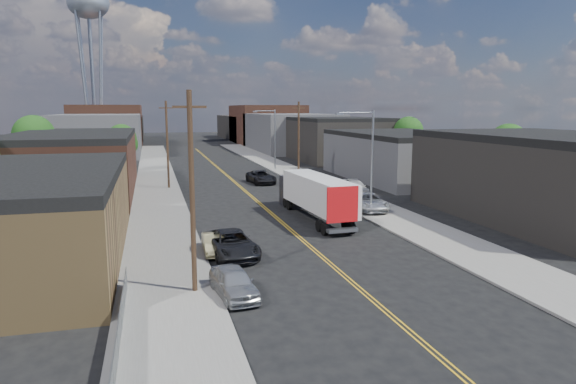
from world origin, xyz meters
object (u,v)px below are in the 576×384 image
water_tower (88,9)px  car_left_b (214,244)px  car_left_a (234,282)px  car_right_lot_c (318,182)px  car_right_lot_a (368,202)px  car_right_lot_b (356,187)px  car_left_c (231,244)px  semi_truck (313,193)px  car_ahead_truck (261,177)px

water_tower → car_left_b: (15.60, -93.10, -30.01)m
water_tower → car_left_b: 99.05m
car_left_a → car_right_lot_c: (14.60, 30.92, 0.20)m
car_right_lot_a → car_right_lot_b: car_right_lot_a is taller
car_left_b → car_left_c: (0.97, -0.90, 0.15)m
water_tower → car_right_lot_c: size_ratio=8.08×
water_tower → car_right_lot_c: 81.90m
car_right_lot_a → car_right_lot_b: bearing=76.7°
car_left_b → car_right_lot_a: 17.88m
semi_truck → car_right_lot_a: bearing=8.2°
water_tower → car_right_lot_b: size_ratio=8.05×
water_tower → car_right_lot_c: (30.20, -70.08, -29.72)m
water_tower → car_right_lot_a: (30.49, -83.21, -29.73)m
water_tower → car_left_b: bearing=-80.5°
water_tower → car_ahead_truck: water_tower is taller
car_right_lot_b → car_ahead_truck: bearing=132.3°
car_left_a → car_right_lot_c: bearing=57.3°
water_tower → car_left_c: size_ratio=6.45×
water_tower → car_left_c: (16.57, -94.00, -29.85)m
car_left_b → car_right_lot_c: bearing=59.2°
car_right_lot_a → car_ahead_truck: 20.54m
car_ahead_truck → car_left_b: bearing=-113.0°
car_right_lot_b → car_ahead_truck: 13.62m
water_tower → semi_truck: bearing=-73.5°
semi_truck → car_left_a: bearing=-123.0°
car_right_lot_b → car_ahead_truck: size_ratio=0.81×
car_right_lot_b → semi_truck: bearing=-122.7°
car_ahead_truck → car_left_a: bearing=-109.5°
car_right_lot_a → car_right_lot_b: (2.51, 8.79, -0.10)m
semi_truck → car_right_lot_b: bearing=47.5°
car_right_lot_c → car_ahead_truck: bearing=105.8°
semi_truck → car_ahead_truck: (-0.00, 20.94, -1.30)m
car_right_lot_b → car_right_lot_c: 5.17m
car_left_a → car_left_b: (0.00, 7.91, -0.09)m
car_left_b → car_right_lot_c: (14.60, 23.02, 0.29)m
car_left_c → car_right_lot_b: car_left_c is taller
car_right_lot_c → car_ahead_truck: 8.47m
car_right_lot_a → car_right_lot_c: size_ratio=1.21×
car_right_lot_a → car_left_c: bearing=-139.6°
water_tower → car_right_lot_b: (33.00, -74.42, -29.83)m
car_right_lot_a → car_right_lot_b: 9.14m
car_left_a → car_right_lot_c: 34.20m
car_right_lot_c → car_left_b: bearing=-144.7°
car_ahead_truck → water_tower: bearing=106.0°
car_left_c → car_left_b: bearing=131.6°
semi_truck → car_left_a: size_ratio=3.30×
car_ahead_truck → car_right_lot_c: bearing=-57.3°
car_ahead_truck → car_right_lot_b: bearing=-59.3°
car_left_a → car_left_b: 7.91m
semi_truck → car_ahead_truck: size_ratio=2.49×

